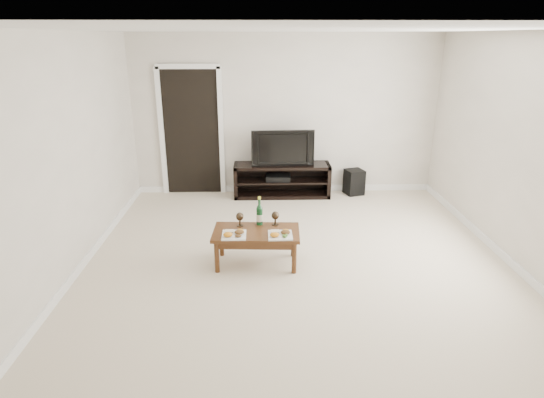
{
  "coord_description": "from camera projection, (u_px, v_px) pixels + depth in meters",
  "views": [
    {
      "loc": [
        -0.43,
        -4.72,
        2.54
      ],
      "look_at": [
        -0.29,
        0.39,
        0.7
      ],
      "focal_mm": 30.0,
      "sensor_mm": 36.0,
      "label": 1
    }
  ],
  "objects": [
    {
      "name": "plate_right",
      "position": [
        280.0,
        233.0,
        5.09
      ],
      "size": [
        0.27,
        0.27,
        0.07
      ],
      "primitive_type": "cube",
      "color": "white",
      "rests_on": "coffee_table"
    },
    {
      "name": "plate_left",
      "position": [
        234.0,
        233.0,
        5.1
      ],
      "size": [
        0.27,
        0.27,
        0.07
      ],
      "primitive_type": "cube",
      "color": "white",
      "rests_on": "coffee_table"
    },
    {
      "name": "back_wall",
      "position": [
        285.0,
        116.0,
        7.48
      ],
      "size": [
        5.0,
        0.04,
        2.6
      ],
      "primitive_type": "cube",
      "color": "silver",
      "rests_on": "ground"
    },
    {
      "name": "ceiling",
      "position": [
        302.0,
        27.0,
        4.43
      ],
      "size": [
        5.0,
        5.5,
        0.04
      ],
      "primitive_type": "cube",
      "color": "white",
      "rests_on": "back_wall"
    },
    {
      "name": "subwoofer",
      "position": [
        354.0,
        182.0,
        7.68
      ],
      "size": [
        0.35,
        0.35,
        0.42
      ],
      "primitive_type": "cube",
      "rotation": [
        0.0,
        0.0,
        0.3
      ],
      "color": "black",
      "rests_on": "ground"
    },
    {
      "name": "goblet_right",
      "position": [
        275.0,
        218.0,
        5.38
      ],
      "size": [
        0.09,
        0.09,
        0.17
      ],
      "primitive_type": null,
      "color": "#33281C",
      "rests_on": "coffee_table"
    },
    {
      "name": "coffee_table",
      "position": [
        256.0,
        247.0,
        5.31
      ],
      "size": [
        1.02,
        0.59,
        0.42
      ],
      "primitive_type": "cube",
      "rotation": [
        0.0,
        0.0,
        -0.05
      ],
      "color": "#532B17",
      "rests_on": "ground"
    },
    {
      "name": "television",
      "position": [
        282.0,
        147.0,
        7.37
      ],
      "size": [
        1.02,
        0.19,
        0.58
      ],
      "primitive_type": "imported",
      "rotation": [
        0.0,
        0.0,
        0.05
      ],
      "color": "black",
      "rests_on": "media_console"
    },
    {
      "name": "av_receiver",
      "position": [
        278.0,
        177.0,
        7.54
      ],
      "size": [
        0.42,
        0.32,
        0.08
      ],
      "primitive_type": "cube",
      "rotation": [
        0.0,
        0.0,
        -0.06
      ],
      "color": "black",
      "rests_on": "media_console"
    },
    {
      "name": "media_console",
      "position": [
        282.0,
        180.0,
        7.57
      ],
      "size": [
        1.59,
        0.45,
        0.55
      ],
      "primitive_type": "cube",
      "color": "black",
      "rests_on": "ground"
    },
    {
      "name": "goblet_left",
      "position": [
        240.0,
        219.0,
        5.34
      ],
      "size": [
        0.09,
        0.09,
        0.17
      ],
      "primitive_type": null,
      "color": "#33281C",
      "rests_on": "coffee_table"
    },
    {
      "name": "floor",
      "position": [
        297.0,
        266.0,
        5.31
      ],
      "size": [
        5.5,
        5.5,
        0.0
      ],
      "primitive_type": "plane",
      "color": "beige",
      "rests_on": "ground"
    },
    {
      "name": "doorway",
      "position": [
        192.0,
        133.0,
        7.5
      ],
      "size": [
        0.9,
        0.02,
        2.05
      ],
      "primitive_type": "cube",
      "color": "black",
      "rests_on": "ground"
    },
    {
      "name": "wine_bottle",
      "position": [
        259.0,
        211.0,
        5.36
      ],
      "size": [
        0.07,
        0.07,
        0.35
      ],
      "primitive_type": "cylinder",
      "color": "#103D1C",
      "rests_on": "coffee_table"
    }
  ]
}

